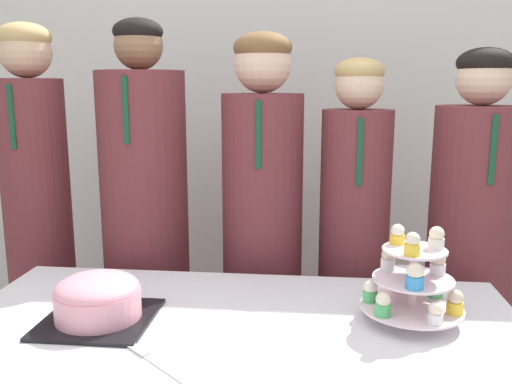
# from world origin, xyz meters

# --- Properties ---
(wall_back) EXTENTS (9.00, 0.06, 2.70)m
(wall_back) POSITION_xyz_m (0.00, 1.78, 1.35)
(wall_back) COLOR silver
(wall_back) RESTS_ON ground_plane
(round_cake) EXTENTS (0.28, 0.28, 0.13)m
(round_cake) POSITION_xyz_m (-0.36, 0.32, 0.78)
(round_cake) COLOR black
(round_cake) RESTS_ON table
(cake_knife) EXTENTS (0.23, 0.20, 0.01)m
(cake_knife) POSITION_xyz_m (-0.17, 0.14, 0.72)
(cake_knife) COLOR silver
(cake_knife) RESTS_ON table
(cupcake_stand) EXTENTS (0.26, 0.26, 0.25)m
(cupcake_stand) POSITION_xyz_m (0.45, 0.40, 0.83)
(cupcake_stand) COLOR silver
(cupcake_stand) RESTS_ON table
(student_0) EXTENTS (0.24, 0.25, 1.54)m
(student_0) POSITION_xyz_m (-0.84, 0.94, 0.76)
(student_0) COLOR brown
(student_0) RESTS_ON ground_plane
(student_1) EXTENTS (0.31, 0.32, 1.55)m
(student_1) POSITION_xyz_m (-0.43, 0.94, 0.73)
(student_1) COLOR brown
(student_1) RESTS_ON ground_plane
(student_2) EXTENTS (0.29, 0.29, 1.50)m
(student_2) POSITION_xyz_m (0.01, 0.94, 0.72)
(student_2) COLOR brown
(student_2) RESTS_ON ground_plane
(student_3) EXTENTS (0.24, 0.25, 1.41)m
(student_3) POSITION_xyz_m (0.33, 0.94, 0.68)
(student_3) COLOR brown
(student_3) RESTS_ON ground_plane
(student_4) EXTENTS (0.30, 0.30, 1.44)m
(student_4) POSITION_xyz_m (0.74, 0.94, 0.68)
(student_4) COLOR brown
(student_4) RESTS_ON ground_plane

